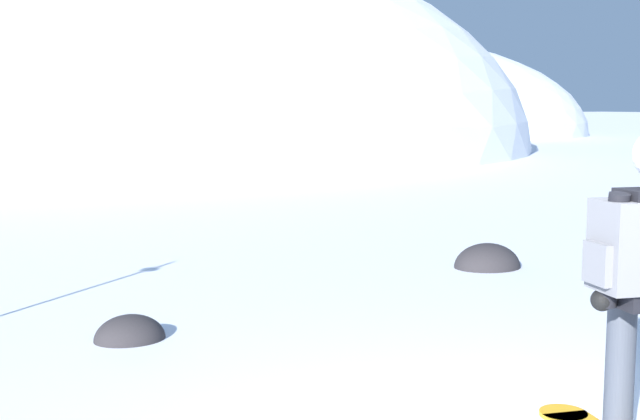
{
  "coord_description": "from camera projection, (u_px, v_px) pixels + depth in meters",
  "views": [
    {
      "loc": [
        -2.7,
        -2.61,
        1.83
      ],
      "look_at": [
        0.21,
        3.25,
        1.0
      ],
      "focal_mm": 47.13,
      "sensor_mm": 36.0,
      "label": 1
    }
  ],
  "objects": [
    {
      "name": "rock_mid",
      "position": [
        130.0,
        339.0,
        6.56
      ],
      "size": [
        0.56,
        0.47,
        0.39
      ],
      "color": "#282628",
      "rests_on": "ground"
    },
    {
      "name": "rock_small",
      "position": [
        487.0,
        267.0,
        9.46
      ],
      "size": [
        0.78,
        0.66,
        0.55
      ],
      "color": "#282628",
      "rests_on": "ground"
    },
    {
      "name": "ridge_peak_far",
      "position": [
        372.0,
        134.0,
        51.25
      ],
      "size": [
        26.59,
        23.93,
        11.57
      ],
      "color": "white",
      "rests_on": "ground"
    },
    {
      "name": "ridge_peak_main",
      "position": [
        112.0,
        150.0,
        33.83
      ],
      "size": [
        34.32,
        30.89,
        17.15
      ],
      "color": "white",
      "rests_on": "ground"
    }
  ]
}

